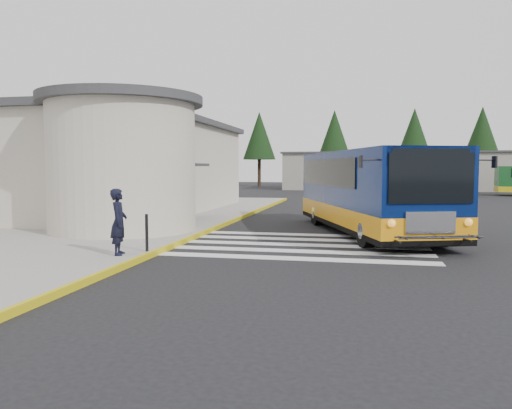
% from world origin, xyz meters
% --- Properties ---
extents(ground, '(140.00, 140.00, 0.00)m').
position_xyz_m(ground, '(0.00, 0.00, 0.00)').
color(ground, black).
rests_on(ground, ground).
extents(sidewalk, '(10.00, 34.00, 0.15)m').
position_xyz_m(sidewalk, '(-9.00, 4.00, 0.07)').
color(sidewalk, gray).
rests_on(sidewalk, ground).
extents(curb_strip, '(0.12, 34.00, 0.16)m').
position_xyz_m(curb_strip, '(-4.05, 4.00, 0.08)').
color(curb_strip, gold).
rests_on(curb_strip, ground).
extents(station_building, '(12.70, 18.70, 4.80)m').
position_xyz_m(station_building, '(-10.84, 6.91, 2.57)').
color(station_building, '#B9AD9C').
rests_on(station_building, ground).
extents(crosswalk, '(8.00, 5.35, 0.01)m').
position_xyz_m(crosswalk, '(-0.50, -0.80, 0.01)').
color(crosswalk, silver).
rests_on(crosswalk, ground).
extents(depot_building, '(26.40, 8.40, 4.20)m').
position_xyz_m(depot_building, '(6.00, 42.00, 2.11)').
color(depot_building, gray).
rests_on(depot_building, ground).
extents(tree_line, '(58.40, 4.40, 10.00)m').
position_xyz_m(tree_line, '(6.29, 50.00, 6.77)').
color(tree_line, black).
rests_on(tree_line, ground).
extents(transit_bus, '(6.26, 10.90, 3.00)m').
position_xyz_m(transit_bus, '(1.72, 2.49, 1.43)').
color(transit_bus, '#06174C').
rests_on(transit_bus, ground).
extents(pedestrian_a, '(0.58, 0.72, 1.72)m').
position_xyz_m(pedestrian_a, '(-4.68, -4.38, 1.01)').
color(pedestrian_a, black).
rests_on(pedestrian_a, sidewalk).
extents(pedestrian_b, '(0.72, 0.92, 1.88)m').
position_xyz_m(pedestrian_b, '(-6.08, -1.07, 1.09)').
color(pedestrian_b, black).
rests_on(pedestrian_b, sidewalk).
extents(bollard, '(0.08, 0.08, 1.01)m').
position_xyz_m(bollard, '(-4.20, -3.73, 0.66)').
color(bollard, black).
rests_on(bollard, sidewalk).
extents(far_bus_a, '(10.11, 6.11, 2.52)m').
position_xyz_m(far_bus_a, '(5.52, 30.53, 1.64)').
color(far_bus_a, '#0A085F').
rests_on(far_bus_a, ground).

